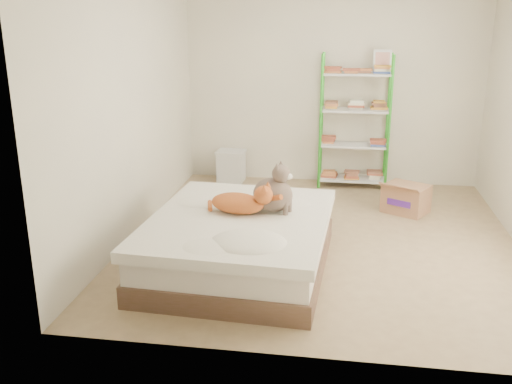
% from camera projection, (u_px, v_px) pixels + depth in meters
% --- Properties ---
extents(room, '(3.81, 4.21, 2.61)m').
position_uv_depth(room, '(327.00, 110.00, 5.36)').
color(room, tan).
rests_on(room, ground).
extents(bed, '(1.62, 1.97, 0.48)m').
position_uv_depth(bed, '(240.00, 242.00, 5.03)').
color(bed, brown).
rests_on(bed, ground).
extents(orange_cat, '(0.62, 0.41, 0.23)m').
position_uv_depth(orange_cat, '(237.00, 201.00, 5.01)').
color(orange_cat, '#D46236').
rests_on(orange_cat, bed).
extents(grey_cat, '(0.46, 0.41, 0.44)m').
position_uv_depth(grey_cat, '(273.00, 187.00, 5.03)').
color(grey_cat, '#776559').
rests_on(grey_cat, bed).
extents(shelf_unit, '(0.88, 0.36, 1.74)m').
position_uv_depth(shelf_unit, '(355.00, 121.00, 7.22)').
color(shelf_unit, green).
rests_on(shelf_unit, ground).
extents(cardboard_box, '(0.58, 0.61, 0.37)m').
position_uv_depth(cardboard_box, '(406.00, 198.00, 6.46)').
color(cardboard_box, '#B67958').
rests_on(cardboard_box, ground).
extents(white_bin, '(0.38, 0.34, 0.42)m').
position_uv_depth(white_bin, '(231.00, 166.00, 7.62)').
color(white_bin, silver).
rests_on(white_bin, ground).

